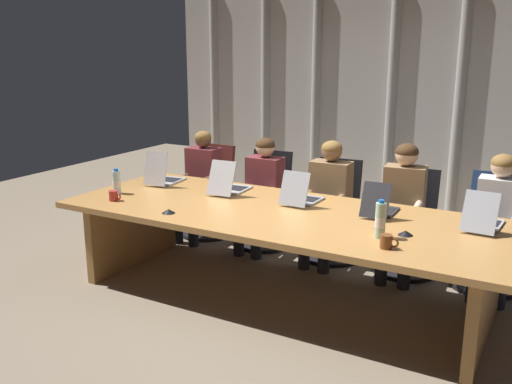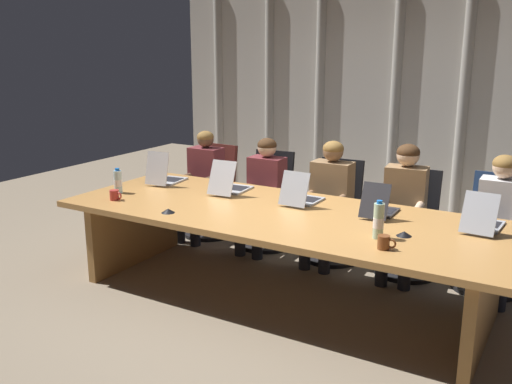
% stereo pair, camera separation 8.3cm
% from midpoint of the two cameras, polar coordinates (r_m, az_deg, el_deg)
% --- Properties ---
extents(ground_plane, '(11.50, 11.50, 0.00)m').
position_cam_midpoint_polar(ground_plane, '(4.88, 2.01, -10.48)').
color(ground_plane, '#7F705B').
extents(conference_table, '(3.69, 1.39, 0.75)m').
position_cam_midpoint_polar(conference_table, '(4.66, 2.08, -3.77)').
color(conference_table, '#B77F42').
rests_on(conference_table, ground_plane).
extents(curtain_backdrop, '(5.75, 0.17, 2.87)m').
position_cam_midpoint_polar(curtain_backdrop, '(7.00, 12.63, 8.99)').
color(curtain_backdrop, beige).
rests_on(curtain_backdrop, ground_plane).
extents(laptop_left_end, '(0.28, 0.45, 0.33)m').
position_cam_midpoint_polar(laptop_left_end, '(5.63, -9.67, 1.49)').
color(laptop_left_end, '#BCBCC1').
rests_on(laptop_left_end, conference_table).
extents(laptop_left_mid, '(0.27, 0.48, 0.32)m').
position_cam_midpoint_polar(laptop_left_mid, '(5.23, -3.12, 0.63)').
color(laptop_left_mid, '#BCBCC1').
rests_on(laptop_left_mid, conference_table).
extents(laptop_center, '(0.26, 0.42, 0.30)m').
position_cam_midpoint_polar(laptop_center, '(4.87, 4.13, -0.45)').
color(laptop_center, '#A8ADB7').
rests_on(laptop_center, conference_table).
extents(laptop_right_mid, '(0.23, 0.42, 0.28)m').
position_cam_midpoint_polar(laptop_right_mid, '(4.63, 11.88, -1.55)').
color(laptop_right_mid, '#2D2D33').
rests_on(laptop_right_mid, conference_table).
extents(laptop_right_end, '(0.26, 0.48, 0.30)m').
position_cam_midpoint_polar(laptop_right_end, '(4.51, 21.42, -2.65)').
color(laptop_right_end, '#A8ADB7').
rests_on(laptop_right_end, conference_table).
extents(office_chair_left_end, '(0.60, 0.60, 0.99)m').
position_cam_midpoint_polar(office_chair_left_end, '(6.39, -5.14, -0.91)').
color(office_chair_left_end, '#511E19').
rests_on(office_chair_left_end, ground_plane).
extents(office_chair_left_mid, '(0.60, 0.60, 0.98)m').
position_cam_midpoint_polar(office_chair_left_mid, '(6.02, 0.56, -1.83)').
color(office_chair_left_mid, black).
rests_on(office_chair_left_mid, ground_plane).
extents(office_chair_center, '(0.60, 0.60, 0.97)m').
position_cam_midpoint_polar(office_chair_center, '(5.71, 7.37, -2.93)').
color(office_chair_center, black).
rests_on(office_chair_center, ground_plane).
extents(office_chair_right_mid, '(0.60, 0.60, 0.95)m').
position_cam_midpoint_polar(office_chair_right_mid, '(5.49, 14.60, -4.05)').
color(office_chair_right_mid, black).
rests_on(office_chair_right_mid, ground_plane).
extents(office_chair_right_end, '(0.60, 0.60, 0.99)m').
position_cam_midpoint_polar(office_chair_right_end, '(5.37, 21.98, -4.95)').
color(office_chair_right_end, navy).
rests_on(office_chair_right_end, ground_plane).
extents(person_left_end, '(0.37, 0.55, 1.17)m').
position_cam_midpoint_polar(person_left_end, '(6.19, -6.12, 1.33)').
color(person_left_end, brown).
rests_on(person_left_end, ground_plane).
extents(person_left_mid, '(0.37, 0.55, 1.16)m').
position_cam_midpoint_polar(person_left_mid, '(5.79, 0.09, 0.49)').
color(person_left_mid, brown).
rests_on(person_left_mid, ground_plane).
extents(person_center, '(0.40, 0.55, 1.19)m').
position_cam_midpoint_polar(person_center, '(5.48, 6.73, -0.19)').
color(person_center, olive).
rests_on(person_center, ground_plane).
extents(person_right_mid, '(0.41, 0.57, 1.22)m').
position_cam_midpoint_polar(person_right_mid, '(5.25, 14.07, -0.98)').
color(person_right_mid, olive).
rests_on(person_right_mid, ground_plane).
extents(person_right_end, '(0.36, 0.55, 1.20)m').
position_cam_midpoint_polar(person_right_end, '(5.12, 22.67, -2.27)').
color(person_right_end, silver).
rests_on(person_right_end, ground_plane).
extents(water_bottle_primary, '(0.07, 0.07, 0.27)m').
position_cam_midpoint_polar(water_bottle_primary, '(4.05, 11.83, -2.81)').
color(water_bottle_primary, '#ADD1B2').
rests_on(water_bottle_primary, conference_table).
extents(water_bottle_secondary, '(0.08, 0.08, 0.23)m').
position_cam_midpoint_polar(water_bottle_secondary, '(5.33, -14.29, 0.96)').
color(water_bottle_secondary, silver).
rests_on(water_bottle_secondary, conference_table).
extents(coffee_mug_near, '(0.13, 0.08, 0.09)m').
position_cam_midpoint_polar(coffee_mug_near, '(3.87, 12.43, -4.91)').
color(coffee_mug_near, brown).
rests_on(coffee_mug_near, conference_table).
extents(coffee_mug_far, '(0.13, 0.08, 0.09)m').
position_cam_midpoint_polar(coffee_mug_far, '(5.09, -14.57, -0.37)').
color(coffee_mug_far, '#B2332D').
rests_on(coffee_mug_far, conference_table).
extents(conference_mic_left_side, '(0.11, 0.11, 0.03)m').
position_cam_midpoint_polar(conference_mic_left_side, '(4.63, -9.31, -1.91)').
color(conference_mic_left_side, black).
rests_on(conference_mic_left_side, conference_table).
extents(conference_mic_middle, '(0.11, 0.11, 0.03)m').
position_cam_midpoint_polar(conference_mic_middle, '(4.17, 14.28, -4.01)').
color(conference_mic_middle, black).
rests_on(conference_mic_middle, conference_table).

